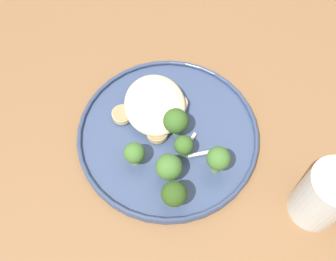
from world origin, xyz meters
TOP-DOWN VIEW (x-y plane):
  - ground at (0.00, 0.00)m, footprint 6.00×6.00m
  - wooden_dining_table at (0.00, 0.00)m, footprint 1.40×1.00m
  - dinner_plate at (-0.06, -0.02)m, footprint 0.29×0.29m
  - noodle_bed at (-0.10, -0.04)m, footprint 0.12×0.10m
  - seared_scallop_left_edge at (-0.11, -0.07)m, footprint 0.02×0.02m
  - seared_scallop_tiny_bay at (-0.10, 0.01)m, footprint 0.03×0.03m
  - seared_scallop_front_small at (-0.08, -0.02)m, footprint 0.02×0.02m
  - seared_scallop_center_golden at (-0.06, -0.04)m, footprint 0.03×0.03m
  - seared_scallop_rear_pale at (-0.10, -0.04)m, footprint 0.02×0.02m
  - seared_scallop_tilted_round at (-0.10, -0.09)m, footprint 0.03×0.03m
  - broccoli_floret_beside_noodles at (-0.06, -0.01)m, footprint 0.04×0.04m
  - broccoli_floret_tall_stalk at (-0.02, -0.08)m, footprint 0.03×0.03m
  - broccoli_floret_left_leaning at (-0.02, -0.01)m, footprint 0.03×0.03m
  - broccoli_floret_rear_charred at (0.02, 0.04)m, footprint 0.04×0.04m
  - broccoli_floret_small_sprig at (0.06, -0.03)m, footprint 0.04×0.04m
  - broccoli_floret_front_edge at (0.02, -0.03)m, footprint 0.04×0.04m
  - onion_sliver_curled_piece at (-0.01, 0.02)m, footprint 0.01×0.05m
  - onion_sliver_short_strip at (-0.03, 0.01)m, footprint 0.03×0.03m
  - water_glass at (0.10, 0.17)m, footprint 0.07×0.07m

SIDE VIEW (x-z plane):
  - ground at x=0.00m, z-range 0.00..0.00m
  - wooden_dining_table at x=0.00m, z-range 0.29..1.03m
  - dinner_plate at x=-0.06m, z-range 0.74..0.76m
  - onion_sliver_curled_piece at x=-0.01m, z-range 0.75..0.76m
  - onion_sliver_short_strip at x=-0.03m, z-range 0.75..0.76m
  - seared_scallop_tilted_round at x=-0.10m, z-range 0.75..0.77m
  - seared_scallop_rear_pale at x=-0.10m, z-range 0.75..0.77m
  - seared_scallop_center_golden at x=-0.06m, z-range 0.75..0.77m
  - seared_scallop_tiny_bay at x=-0.10m, z-range 0.75..0.77m
  - seared_scallop_front_small at x=-0.08m, z-range 0.75..0.77m
  - seared_scallop_left_edge at x=-0.11m, z-range 0.75..0.77m
  - noodle_bed at x=-0.10m, z-range 0.75..0.79m
  - broccoli_floret_left_leaning at x=-0.02m, z-range 0.76..0.80m
  - broccoli_floret_tall_stalk at x=-0.02m, z-range 0.75..0.80m
  - broccoli_floret_front_edge at x=0.02m, z-range 0.76..0.81m
  - broccoli_floret_beside_noodles at x=-0.06m, z-range 0.76..0.81m
  - broccoli_floret_small_sprig at x=0.06m, z-range 0.76..0.82m
  - water_glass at x=0.10m, z-range 0.73..0.84m
  - broccoli_floret_rear_charred at x=0.02m, z-range 0.76..0.82m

